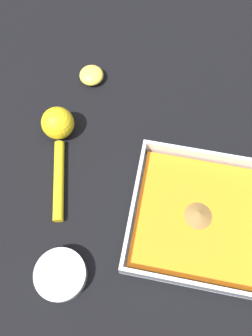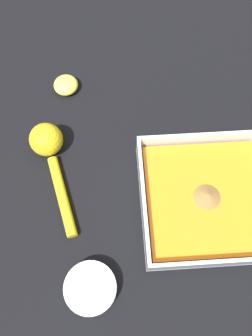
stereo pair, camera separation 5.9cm
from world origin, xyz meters
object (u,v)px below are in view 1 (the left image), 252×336
object	(u,v)px
spice_bowl	(61,275)
lemon_half	(91,75)
square_dish	(197,218)
lemon_squeezer	(58,133)

from	to	relation	value
spice_bowl	lemon_half	world-z (taller)	lemon_half
square_dish	spice_bowl	xyz separation A→B (m)	(0.13, -0.21, -0.00)
square_dish	lemon_squeezer	size ratio (longest dim) A/B	1.08
square_dish	spice_bowl	size ratio (longest dim) A/B	2.73
spice_bowl	lemon_squeezer	size ratio (longest dim) A/B	0.39
square_dish	spice_bowl	distance (m)	0.25
lemon_squeezer	lemon_half	bearing A→B (deg)	-24.47
square_dish	lemon_squeezer	world-z (taller)	lemon_squeezer
lemon_half	lemon_squeezer	bearing A→B (deg)	-9.95
lemon_squeezer	spice_bowl	bearing A→B (deg)	-178.38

